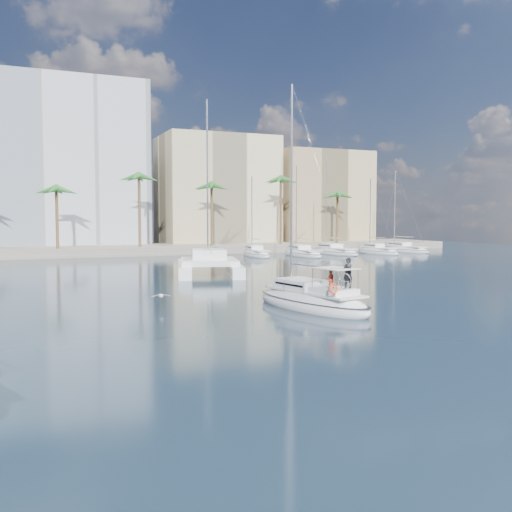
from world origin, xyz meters
name	(u,v)px	position (x,y,z in m)	size (l,w,h in m)	color
ground	(256,323)	(0.00, 0.00, 0.00)	(160.00, 160.00, 0.00)	black
quay	(100,250)	(0.00, 61.00, 0.60)	(120.00, 14.00, 1.20)	gray
building_modern	(12,166)	(-12.00, 73.00, 14.00)	(42.00, 16.00, 28.00)	white
building_beige	(217,193)	(22.00, 70.00, 10.00)	(20.00, 14.00, 20.00)	beige
building_tan_right	(319,199)	(42.00, 68.00, 9.00)	(18.00, 12.00, 18.00)	tan
palm_centre	(103,185)	(0.00, 57.00, 10.28)	(3.60, 3.60, 12.30)	brown
palm_right	(309,190)	(34.00, 57.00, 10.28)	(3.60, 3.60, 12.30)	brown
main_sloop	(311,300)	(5.23, 3.25, 0.49)	(5.03, 10.58, 15.10)	white
catamaran	(209,263)	(5.96, 26.10, 1.15)	(9.07, 13.33, 17.71)	white
seagull	(161,296)	(-3.45, 7.48, 0.73)	(1.24, 0.53, 0.23)	silver
moored_yacht_a	(256,257)	(20.00, 47.00, 0.00)	(2.72, 9.35, 11.90)	white
moored_yacht_b	(303,256)	(26.50, 45.00, 0.00)	(3.14, 10.78, 13.72)	white
moored_yacht_c	(334,254)	(33.00, 47.00, 0.00)	(3.55, 12.21, 15.54)	white
moored_yacht_d	(377,254)	(39.50, 45.00, 0.00)	(2.72, 9.35, 11.90)	white
moored_yacht_e	(404,252)	(46.00, 47.00, 0.00)	(3.14, 10.78, 13.72)	white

